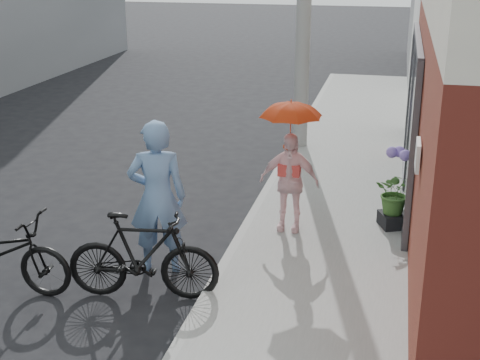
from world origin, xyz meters
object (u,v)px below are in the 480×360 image
(kimono_woman, at_px, (289,182))
(planter, at_px, (394,220))
(bike_right, at_px, (143,256))
(officer, at_px, (157,198))

(kimono_woman, xyz_separation_m, planter, (1.45, 0.43, -0.60))
(kimono_woman, relative_size, planter, 3.72)
(bike_right, distance_m, kimono_woman, 2.51)
(officer, height_order, bike_right, officer)
(bike_right, xyz_separation_m, kimono_woman, (1.35, 2.09, 0.29))
(officer, distance_m, planter, 3.47)
(officer, distance_m, kimono_woman, 1.98)
(planter, bearing_deg, kimono_woman, -163.63)
(kimono_woman, bearing_deg, officer, -134.98)
(kimono_woman, bearing_deg, bike_right, -122.29)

